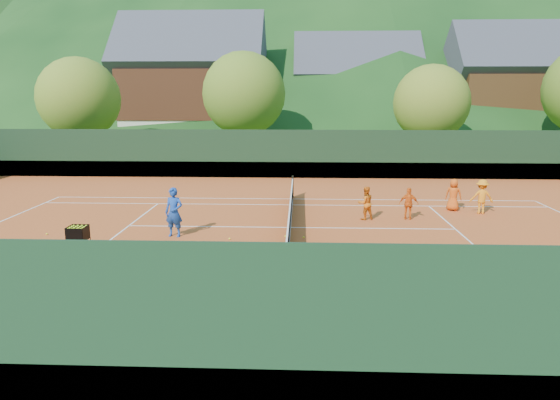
{
  "coord_description": "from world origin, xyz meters",
  "views": [
    {
      "loc": [
        0.38,
        -18.88,
        5.09
      ],
      "look_at": [
        -0.4,
        0.0,
        1.12
      ],
      "focal_mm": 32.0,
      "sensor_mm": 36.0,
      "label": 1
    }
  ],
  "objects_px": {
    "tennis_net": "(290,215)",
    "chalet_mid": "(355,96)",
    "student_b": "(409,204)",
    "student_d": "(482,197)",
    "chalet_left": "(193,89)",
    "coach": "(174,212)",
    "student_a": "(365,203)",
    "chalet_right": "(509,93)",
    "ball_hopper": "(78,234)",
    "student_c": "(453,195)"
  },
  "relations": [
    {
      "from": "student_a",
      "to": "ball_hopper",
      "type": "relative_size",
      "value": 1.39
    },
    {
      "from": "student_d",
      "to": "ball_hopper",
      "type": "height_order",
      "value": "student_d"
    },
    {
      "from": "student_c",
      "to": "student_b",
      "type": "bearing_deg",
      "value": 59.39
    },
    {
      "from": "ball_hopper",
      "to": "student_c",
      "type": "bearing_deg",
      "value": 27.03
    },
    {
      "from": "coach",
      "to": "tennis_net",
      "type": "height_order",
      "value": "coach"
    },
    {
      "from": "student_d",
      "to": "chalet_mid",
      "type": "bearing_deg",
      "value": -80.31
    },
    {
      "from": "student_d",
      "to": "chalet_mid",
      "type": "xyz_separation_m",
      "value": [
        -2.28,
        31.3,
        4.22
      ]
    },
    {
      "from": "student_b",
      "to": "chalet_left",
      "type": "height_order",
      "value": "chalet_left"
    },
    {
      "from": "chalet_mid",
      "to": "student_d",
      "type": "bearing_deg",
      "value": -85.83
    },
    {
      "from": "student_a",
      "to": "student_b",
      "type": "relative_size",
      "value": 1.04
    },
    {
      "from": "student_a",
      "to": "chalet_mid",
      "type": "xyz_separation_m",
      "value": [
        2.91,
        32.57,
        4.27
      ]
    },
    {
      "from": "student_b",
      "to": "chalet_mid",
      "type": "bearing_deg",
      "value": -79.05
    },
    {
      "from": "student_a",
      "to": "chalet_right",
      "type": "height_order",
      "value": "chalet_right"
    },
    {
      "from": "student_a",
      "to": "student_c",
      "type": "relative_size",
      "value": 0.96
    },
    {
      "from": "tennis_net",
      "to": "ball_hopper",
      "type": "xyz_separation_m",
      "value": [
        -6.69,
        -3.86,
        0.25
      ]
    },
    {
      "from": "chalet_mid",
      "to": "chalet_right",
      "type": "bearing_deg",
      "value": -15.95
    },
    {
      "from": "student_a",
      "to": "chalet_left",
      "type": "distance_m",
      "value": 31.81
    },
    {
      "from": "coach",
      "to": "chalet_mid",
      "type": "distance_m",
      "value": 37.07
    },
    {
      "from": "ball_hopper",
      "to": "chalet_left",
      "type": "distance_m",
      "value": 34.37
    },
    {
      "from": "student_d",
      "to": "chalet_mid",
      "type": "distance_m",
      "value": 31.66
    },
    {
      "from": "ball_hopper",
      "to": "chalet_mid",
      "type": "bearing_deg",
      "value": 71.47
    },
    {
      "from": "student_d",
      "to": "chalet_right",
      "type": "bearing_deg",
      "value": -107.71
    },
    {
      "from": "student_c",
      "to": "ball_hopper",
      "type": "relative_size",
      "value": 1.44
    },
    {
      "from": "tennis_net",
      "to": "ball_hopper",
      "type": "height_order",
      "value": "tennis_net"
    },
    {
      "from": "student_c",
      "to": "chalet_right",
      "type": "relative_size",
      "value": 0.12
    },
    {
      "from": "tennis_net",
      "to": "student_b",
      "type": "bearing_deg",
      "value": 17.22
    },
    {
      "from": "student_a",
      "to": "student_d",
      "type": "relative_size",
      "value": 0.92
    },
    {
      "from": "chalet_mid",
      "to": "chalet_right",
      "type": "xyz_separation_m",
      "value": [
        14.0,
        -4.0,
        0.27
      ]
    },
    {
      "from": "student_c",
      "to": "chalet_left",
      "type": "bearing_deg",
      "value": -34.3
    },
    {
      "from": "coach",
      "to": "chalet_right",
      "type": "distance_m",
      "value": 39.89
    },
    {
      "from": "student_d",
      "to": "chalet_mid",
      "type": "relative_size",
      "value": 0.12
    },
    {
      "from": "student_d",
      "to": "ball_hopper",
      "type": "xyz_separation_m",
      "value": [
        -14.97,
        -6.56,
        -0.01
      ]
    },
    {
      "from": "student_d",
      "to": "chalet_left",
      "type": "height_order",
      "value": "chalet_left"
    },
    {
      "from": "chalet_mid",
      "to": "chalet_right",
      "type": "distance_m",
      "value": 14.56
    },
    {
      "from": "student_b",
      "to": "chalet_right",
      "type": "xyz_separation_m",
      "value": [
        15.11,
        28.48,
        4.57
      ]
    },
    {
      "from": "tennis_net",
      "to": "chalet_right",
      "type": "distance_m",
      "value": 36.37
    },
    {
      "from": "coach",
      "to": "student_b",
      "type": "relative_size",
      "value": 1.35
    },
    {
      "from": "student_b",
      "to": "chalet_mid",
      "type": "xyz_separation_m",
      "value": [
        1.11,
        32.48,
        4.3
      ]
    },
    {
      "from": "student_c",
      "to": "tennis_net",
      "type": "bearing_deg",
      "value": 47.09
    },
    {
      "from": "student_d",
      "to": "tennis_net",
      "type": "height_order",
      "value": "student_d"
    },
    {
      "from": "chalet_right",
      "to": "chalet_mid",
      "type": "bearing_deg",
      "value": 164.05
    },
    {
      "from": "student_d",
      "to": "chalet_right",
      "type": "height_order",
      "value": "chalet_right"
    },
    {
      "from": "tennis_net",
      "to": "chalet_left",
      "type": "bearing_deg",
      "value": 108.43
    },
    {
      "from": "coach",
      "to": "student_c",
      "type": "relative_size",
      "value": 1.25
    },
    {
      "from": "tennis_net",
      "to": "chalet_left",
      "type": "xyz_separation_m",
      "value": [
        -10.0,
        30.0,
        5.13
      ]
    },
    {
      "from": "student_a",
      "to": "chalet_mid",
      "type": "relative_size",
      "value": 0.11
    },
    {
      "from": "tennis_net",
      "to": "chalet_mid",
      "type": "relative_size",
      "value": 0.95
    },
    {
      "from": "student_d",
      "to": "chalet_left",
      "type": "distance_m",
      "value": 33.21
    },
    {
      "from": "coach",
      "to": "tennis_net",
      "type": "relative_size",
      "value": 0.15
    },
    {
      "from": "student_b",
      "to": "student_d",
      "type": "bearing_deg",
      "value": -147.82
    }
  ]
}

